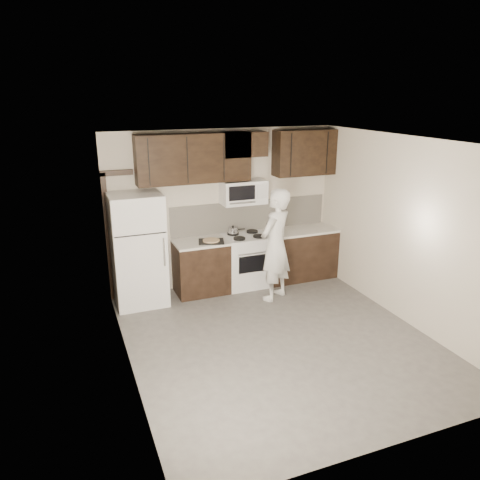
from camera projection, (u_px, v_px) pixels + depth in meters
floor at (278, 339)px, 6.48m from camera, size 4.50×4.50×0.00m
back_wall at (223, 208)px, 8.07m from camera, size 4.00×0.00×4.00m
ceiling at (284, 141)px, 5.66m from camera, size 4.50×4.50×0.00m
counter_run at (262, 258)px, 8.27m from camera, size 2.95×0.64×0.91m
stove at (246, 260)px, 8.17m from camera, size 0.76×0.66×0.94m
backsplash at (250, 215)px, 8.28m from camera, size 2.90×0.02×0.54m
upper_cabinets at (238, 155)px, 7.70m from camera, size 3.48×0.35×0.78m
microwave at (243, 192)px, 7.91m from camera, size 0.76×0.42×0.40m
refrigerator at (138, 250)px, 7.35m from camera, size 0.80×0.76×1.80m
door_trim at (110, 226)px, 7.40m from camera, size 0.50×0.08×2.12m
saucepan at (233, 231)px, 8.08m from camera, size 0.30×0.17×0.16m
baking_tray at (211, 242)px, 7.69m from camera, size 0.48×0.41×0.02m
pizza at (211, 240)px, 7.68m from camera, size 0.34×0.34×0.02m
person at (275, 245)px, 7.51m from camera, size 0.80×0.74×1.84m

